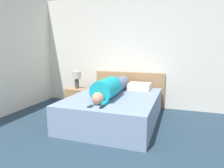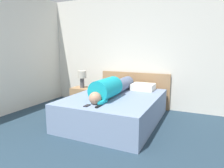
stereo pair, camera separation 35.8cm
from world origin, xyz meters
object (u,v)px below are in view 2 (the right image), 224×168
Objects in this scene: tv_remote at (98,106)px; cell_phone at (87,106)px; nightstand at (83,97)px; bed at (115,108)px; person_lying at (112,88)px; pillow_second at (143,87)px; pillow_near_headboard at (116,84)px; table_lamp at (82,76)px.

tv_remote is 0.19m from cell_phone.
bed is at bearing -28.08° from nightstand.
nightstand is 3.73× the size of cell_phone.
tv_remote is 1.15× the size of cell_phone.
person_lying is 3.46× the size of pillow_second.
pillow_second is at bearing 0.00° from pillow_near_headboard.
pillow_near_headboard is (0.81, 0.14, 0.35)m from nightstand.
cell_phone is at bearing -54.45° from nightstand.
nightstand is 1.32m from person_lying.
pillow_second is (1.46, 0.14, 0.34)m from nightstand.
pillow_second is at bearing 63.72° from person_lying.
table_lamp is 0.87× the size of pillow_second.
table_lamp reaches higher than pillow_second.
tv_remote is at bearing -99.69° from pillow_second.
pillow_second is 1.62m from cell_phone.
tv_remote is at bearing -75.76° from pillow_near_headboard.
cell_phone is (1.01, -1.41, -0.22)m from table_lamp.
nightstand is 1.19× the size of table_lamp.
table_lamp is at bearing 180.00° from nightstand.
bed is 4.13× the size of pillow_near_headboard.
tv_remote reaches higher than cell_phone.
pillow_second is at bearing 66.50° from bed.
pillow_second reaches higher than nightstand.
cell_phone reaches higher than nightstand.
tv_remote is (1.20, -1.39, 0.28)m from nightstand.
person_lying reaches higher than nightstand.
nightstand is at bearing -174.34° from pillow_second.
tv_remote is (0.12, -0.75, -0.15)m from person_lying.
cell_phone is at bearing -98.72° from bed.
tv_remote is at bearing -85.36° from bed.
pillow_second is 3.59× the size of cell_phone.
pillow_second is at bearing 73.90° from cell_phone.
pillow_near_headboard is at bearing 97.38° from cell_phone.
table_lamp is 1.25m from person_lying.
cell_phone is (-0.12, -0.81, 0.26)m from bed.
table_lamp is 1.85m from tv_remote.
pillow_near_headboard reaches higher than tv_remote.
bed is at bearing -28.08° from table_lamp.
person_lying is at bearing -116.28° from pillow_second.
tv_remote reaches higher than bed.
pillow_second is at bearing 5.66° from table_lamp.
cell_phone is (-0.06, -0.78, -0.15)m from person_lying.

